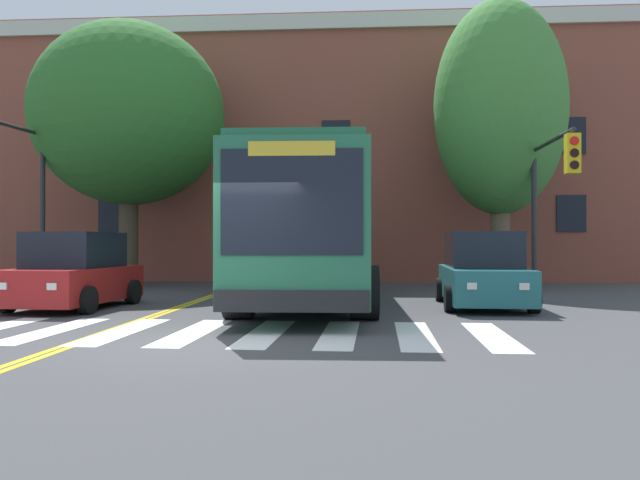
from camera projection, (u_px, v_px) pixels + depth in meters
ground_plane at (209, 343)px, 9.35m from camera, size 120.00×120.00×0.00m
crosswalk at (194, 332)px, 10.53m from camera, size 10.54×3.55×0.01m
lane_line_yellow_inner at (251, 281)px, 24.60m from camera, size 0.12×36.00×0.01m
lane_line_yellow_outer at (255, 281)px, 24.59m from camera, size 0.12×36.00×0.01m
city_bus at (312, 230)px, 15.87m from camera, size 3.22×11.52×3.44m
car_red_near_lane at (75, 273)px, 14.44m from camera, size 2.23×3.79×1.76m
car_teal_far_lane at (483, 272)px, 14.82m from camera, size 2.14×4.29×1.77m
traffic_light_near_corner at (550, 182)px, 17.52m from camera, size 0.34×3.76×4.84m
traffic_light_far_corner at (17, 172)px, 18.72m from camera, size 0.55×3.24×5.57m
traffic_light_overhead at (246, 193)px, 19.37m from camera, size 0.37×3.03×4.63m
street_tree_curbside_large at (500, 109)px, 20.93m from camera, size 5.79×6.10×9.69m
street_tree_curbside_small at (129, 115)px, 21.69m from camera, size 9.18×9.19×9.16m
building_facade at (239, 159)px, 27.82m from camera, size 33.61×6.56×10.59m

